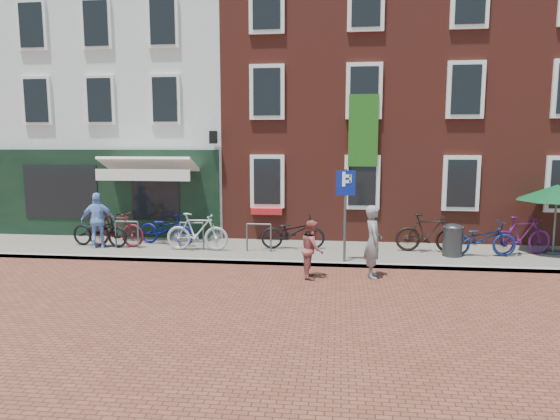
# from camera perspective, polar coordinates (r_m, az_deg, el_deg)

# --- Properties ---
(ground) EXTENTS (80.00, 80.00, 0.00)m
(ground) POSITION_cam_1_polar(r_m,az_deg,el_deg) (13.62, -5.30, -6.14)
(ground) COLOR brown
(sidewalk) EXTENTS (24.00, 3.00, 0.10)m
(sidewalk) POSITION_cam_1_polar(r_m,az_deg,el_deg) (14.89, -0.32, -4.70)
(sidewalk) COLOR slate
(sidewalk) RESTS_ON ground
(building_stucco) EXTENTS (8.00, 8.00, 9.00)m
(building_stucco) POSITION_cam_1_polar(r_m,az_deg,el_deg) (21.42, -14.86, 10.85)
(building_stucco) COLOR silver
(building_stucco) RESTS_ON ground
(building_brick_mid) EXTENTS (6.00, 8.00, 10.00)m
(building_brick_mid) POSITION_cam_1_polar(r_m,az_deg,el_deg) (20.01, 4.57, 12.75)
(building_brick_mid) COLOR maroon
(building_brick_mid) RESTS_ON ground
(building_brick_right) EXTENTS (6.00, 8.00, 10.00)m
(building_brick_right) POSITION_cam_1_polar(r_m,az_deg,el_deg) (20.66, 21.83, 12.07)
(building_brick_right) COLOR maroon
(building_brick_right) RESTS_ON ground
(litter_bin) EXTENTS (0.53, 0.53, 0.97)m
(litter_bin) POSITION_cam_1_polar(r_m,az_deg,el_deg) (14.77, 19.02, -3.05)
(litter_bin) COLOR #353538
(litter_bin) RESTS_ON sidewalk
(parking_sign) EXTENTS (0.50, 0.08, 2.46)m
(parking_sign) POSITION_cam_1_polar(r_m,az_deg,el_deg) (13.25, 7.43, 1.26)
(parking_sign) COLOR #4C4C4F
(parking_sign) RESTS_ON sidewalk
(parasol) EXTENTS (2.20, 2.20, 2.07)m
(parasol) POSITION_cam_1_polar(r_m,az_deg,el_deg) (16.09, 28.96, 2.03)
(parasol) COLOR #4C4C4F
(parasol) RESTS_ON sidewalk
(woman) EXTENTS (0.47, 0.68, 1.76)m
(woman) POSITION_cam_1_polar(r_m,az_deg,el_deg) (12.32, 10.52, -3.55)
(woman) COLOR gray
(woman) RESTS_ON ground
(boy) EXTENTS (0.57, 0.71, 1.41)m
(boy) POSITION_cam_1_polar(r_m,az_deg,el_deg) (12.17, 3.68, -4.43)
(boy) COLOR #9B4946
(boy) RESTS_ON ground
(cafe_person) EXTENTS (1.05, 0.68, 1.66)m
(cafe_person) POSITION_cam_1_polar(r_m,az_deg,el_deg) (15.95, -19.96, -1.11)
(cafe_person) COLOR #7CA0E4
(cafe_person) RESTS_ON sidewalk
(bicycle_0) EXTENTS (1.98, 0.97, 0.99)m
(bicycle_0) POSITION_cam_1_polar(r_m,az_deg,el_deg) (16.20, -19.79, -2.17)
(bicycle_0) COLOR black
(bicycle_0) RESTS_ON sidewalk
(bicycle_1) EXTENTS (1.87, 0.65, 1.10)m
(bicycle_1) POSITION_cam_1_polar(r_m,az_deg,el_deg) (15.99, -18.20, -2.03)
(bicycle_1) COLOR maroon
(bicycle_1) RESTS_ON sidewalk
(bicycle_2) EXTENTS (1.99, 1.07, 0.99)m
(bicycle_2) POSITION_cam_1_polar(r_m,az_deg,el_deg) (15.90, -12.77, -2.08)
(bicycle_2) COLOR #0B0E5D
(bicycle_2) RESTS_ON sidewalk
(bicycle_3) EXTENTS (1.84, 0.55, 1.10)m
(bicycle_3) POSITION_cam_1_polar(r_m,az_deg,el_deg) (14.88, -9.38, -2.45)
(bicycle_3) COLOR #A9A9AC
(bicycle_3) RESTS_ON sidewalk
(bicycle_4) EXTENTS (1.95, 0.87, 0.99)m
(bicycle_4) POSITION_cam_1_polar(r_m,az_deg,el_deg) (14.92, 1.48, -2.54)
(bicycle_4) COLOR black
(bicycle_4) RESTS_ON sidewalk
(bicycle_5) EXTENTS (1.86, 0.60, 1.10)m
(bicycle_5) POSITION_cam_1_polar(r_m,az_deg,el_deg) (15.08, 16.46, -2.53)
(bicycle_5) COLOR black
(bicycle_5) RESTS_ON sidewalk
(bicycle_6) EXTENTS (1.93, 0.78, 0.99)m
(bicycle_6) POSITION_cam_1_polar(r_m,az_deg,el_deg) (15.05, 21.88, -3.02)
(bicycle_6) COLOR #0B224E
(bicycle_6) RESTS_ON sidewalk
(bicycle_7) EXTENTS (1.91, 1.05, 1.10)m
(bicycle_7) POSITION_cam_1_polar(r_m,az_deg,el_deg) (15.66, 25.79, -2.63)
(bicycle_7) COLOR #490F45
(bicycle_7) RESTS_ON sidewalk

